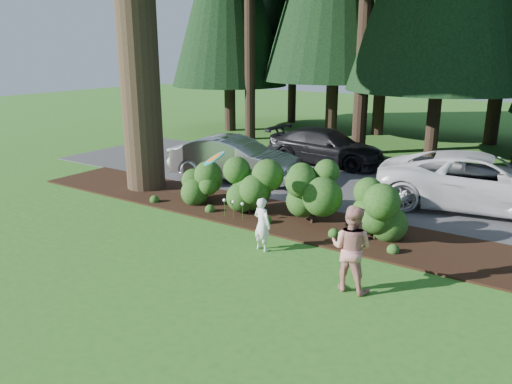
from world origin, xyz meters
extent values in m
plane|color=#2A641C|center=(0.00, 0.00, 0.00)|extent=(80.00, 80.00, 0.00)
cube|color=black|center=(0.00, 3.25, 0.03)|extent=(16.00, 2.50, 0.05)
cube|color=#38383A|center=(0.00, 7.50, 0.01)|extent=(22.00, 6.00, 0.03)
sphere|color=#164013|center=(-2.00, 3.20, 0.66)|extent=(1.08, 1.08, 1.08)
cylinder|color=black|center=(-2.00, 3.20, 0.15)|extent=(0.08, 0.08, 0.30)
sphere|color=#164013|center=(-0.20, 3.00, 0.94)|extent=(1.35, 1.35, 1.35)
cylinder|color=black|center=(-0.20, 3.00, 0.15)|extent=(0.08, 0.08, 0.30)
sphere|color=#164013|center=(1.60, 3.30, 0.83)|extent=(1.26, 1.26, 1.26)
cylinder|color=black|center=(1.60, 3.30, 0.15)|extent=(0.08, 0.08, 0.30)
sphere|color=#164013|center=(3.40, 3.10, 0.72)|extent=(1.17, 1.17, 1.17)
cylinder|color=black|center=(3.40, 3.10, 0.15)|extent=(0.08, 0.08, 0.30)
cylinder|color=#164013|center=(-0.60, 2.40, 0.25)|extent=(0.01, 0.01, 0.50)
sphere|color=white|center=(-0.60, 2.40, 0.52)|extent=(0.09, 0.09, 0.09)
cylinder|color=#164013|center=(-0.30, 2.40, 0.25)|extent=(0.01, 0.01, 0.50)
sphere|color=white|center=(-0.30, 2.40, 0.52)|extent=(0.09, 0.09, 0.09)
cylinder|color=#164013|center=(0.00, 2.40, 0.25)|extent=(0.01, 0.01, 0.50)
sphere|color=white|center=(0.00, 2.40, 0.52)|extent=(0.09, 0.09, 0.09)
cylinder|color=black|center=(-9.50, 14.00, 4.90)|extent=(0.50, 0.50, 9.80)
cylinder|color=black|center=(-7.00, 14.50, 4.55)|extent=(0.50, 0.50, 9.10)
cylinder|color=black|center=(-4.00, 15.00, 5.25)|extent=(0.50, 0.50, 10.50)
cylinder|color=black|center=(-1.00, 13.50, 4.38)|extent=(0.50, 0.50, 8.75)
cylinder|color=black|center=(2.00, 14.50, 5.60)|extent=(0.50, 0.50, 11.20)
cylinder|color=black|center=(-8.00, 18.50, 5.60)|extent=(0.50, 0.50, 11.20)
cylinder|color=black|center=(-2.50, 18.00, 5.25)|extent=(0.50, 0.50, 10.50)
cylinder|color=black|center=(3.50, 19.00, 5.95)|extent=(0.50, 0.50, 11.90)
imported|color=silver|center=(-2.75, 5.77, 0.78)|extent=(4.73, 2.29, 1.50)
imported|color=silver|center=(4.98, 7.09, 0.82)|extent=(6.07, 3.63, 1.58)
imported|color=black|center=(-1.22, 9.80, 0.72)|extent=(4.76, 1.95, 1.38)
imported|color=white|center=(1.45, 1.13, 0.62)|extent=(0.50, 0.37, 1.25)
imported|color=#A91F16|center=(3.90, 0.45, 0.84)|extent=(0.83, 0.65, 1.69)
cylinder|color=teal|center=(0.19, 1.01, 2.01)|extent=(0.61, 0.55, 0.43)
cylinder|color=orange|center=(0.19, 1.01, 2.03)|extent=(0.42, 0.39, 0.30)
camera|label=1|loc=(7.26, -7.78, 4.47)|focal=35.00mm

